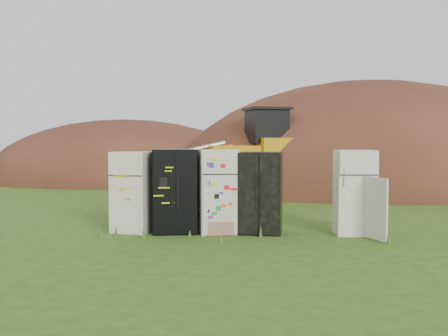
% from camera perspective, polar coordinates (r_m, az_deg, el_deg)
% --- Properties ---
extents(ground, '(120.00, 120.00, 0.00)m').
position_cam_1_polar(ground, '(12.41, 1.93, -6.63)').
color(ground, '#2D4E14').
rests_on(ground, ground).
extents(fridge_leftmost, '(0.92, 0.89, 1.78)m').
position_cam_1_polar(fridge_leftmost, '(12.58, -9.28, -2.44)').
color(fridge_leftmost, silver).
rests_on(fridge_leftmost, ground).
extents(fridge_black_side, '(1.06, 0.89, 1.84)m').
position_cam_1_polar(fridge_black_side, '(12.40, -5.04, -2.35)').
color(fridge_black_side, black).
rests_on(fridge_black_side, ground).
extents(fridge_sticker, '(0.96, 0.91, 1.83)m').
position_cam_1_polar(fridge_sticker, '(12.32, -0.64, -2.40)').
color(fridge_sticker, white).
rests_on(fridge_sticker, ground).
extents(fridge_dark_mid, '(0.99, 0.85, 1.78)m').
position_cam_1_polar(fridge_dark_mid, '(12.30, 3.74, -2.53)').
color(fridge_dark_mid, black).
rests_on(fridge_dark_mid, ground).
extents(fridge_open_door, '(0.85, 0.79, 1.83)m').
position_cam_1_polar(fridge_open_door, '(12.49, 13.14, -2.42)').
color(fridge_open_door, silver).
rests_on(fridge_open_door, ground).
extents(wheel_loader, '(7.03, 4.46, 3.16)m').
position_cam_1_polar(wheel_loader, '(19.60, 2.14, 1.55)').
color(wheel_loader, orange).
rests_on(wheel_loader, ground).
extents(dirt_mound_right, '(16.50, 12.10, 8.98)m').
position_cam_1_polar(dirt_mound_right, '(24.30, 14.53, -2.00)').
color(dirt_mound_right, '#432015').
rests_on(dirt_mound_right, ground).
extents(dirt_mound_left, '(13.70, 10.28, 6.06)m').
position_cam_1_polar(dirt_mound_left, '(28.33, -10.06, -1.25)').
color(dirt_mound_left, '#432015').
rests_on(dirt_mound_left, ground).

